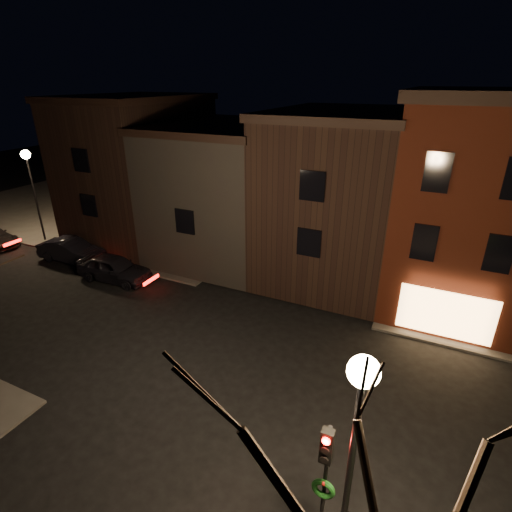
# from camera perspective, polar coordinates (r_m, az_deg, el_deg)

# --- Properties ---
(ground) EXTENTS (120.00, 120.00, 0.00)m
(ground) POSITION_cam_1_polar(r_m,az_deg,el_deg) (17.60, -3.77, -14.79)
(ground) COLOR black
(ground) RESTS_ON ground
(sidewalk_far_left) EXTENTS (30.00, 30.00, 0.12)m
(sidewalk_far_left) POSITION_cam_1_polar(r_m,az_deg,el_deg) (43.11, -14.38, 8.58)
(sidewalk_far_left) COLOR #2D2B28
(sidewalk_far_left) RESTS_ON ground
(corner_building) EXTENTS (6.50, 8.50, 10.50)m
(corner_building) POSITION_cam_1_polar(r_m,az_deg,el_deg) (22.10, 27.61, 6.56)
(corner_building) COLOR #4A190D
(corner_building) RESTS_ON ground
(row_building_a) EXTENTS (7.30, 10.30, 9.40)m
(row_building_a) POSITION_cam_1_polar(r_m,az_deg,el_deg) (23.82, 11.62, 8.51)
(row_building_a) COLOR black
(row_building_a) RESTS_ON ground
(row_building_b) EXTENTS (7.80, 10.30, 8.40)m
(row_building_b) POSITION_cam_1_polar(r_m,az_deg,el_deg) (26.54, -3.94, 9.41)
(row_building_b) COLOR black
(row_building_b) RESTS_ON ground
(row_building_c) EXTENTS (7.30, 10.30, 9.90)m
(row_building_c) POSITION_cam_1_polar(r_m,az_deg,el_deg) (30.51, -16.24, 11.91)
(row_building_c) COLOR black
(row_building_c) RESTS_ON ground
(street_lamp_near) EXTENTS (0.60, 0.60, 6.48)m
(street_lamp_near) POSITION_cam_1_polar(r_m,az_deg,el_deg) (8.31, 14.26, -21.63)
(street_lamp_near) COLOR black
(street_lamp_near) RESTS_ON sidewalk_near_right
(street_lamp_far) EXTENTS (0.60, 0.60, 6.48)m
(street_lamp_far) POSITION_cam_1_polar(r_m,az_deg,el_deg) (32.10, -29.65, 10.50)
(street_lamp_far) COLOR black
(street_lamp_far) RESTS_ON sidewalk_far_left
(traffic_signal) EXTENTS (0.58, 0.38, 4.05)m
(traffic_signal) POSITION_cam_1_polar(r_m,az_deg,el_deg) (10.47, 9.81, -28.16)
(traffic_signal) COLOR black
(traffic_signal) RESTS_ON sidewalk_near_right
(parked_car_a) EXTENTS (4.65, 2.08, 1.55)m
(parked_car_a) POSITION_cam_1_polar(r_m,az_deg,el_deg) (25.00, -19.62, -1.63)
(parked_car_a) COLOR black
(parked_car_a) RESTS_ON ground
(parked_car_b) EXTENTS (4.67, 1.84, 1.51)m
(parked_car_b) POSITION_cam_1_polar(r_m,az_deg,el_deg) (28.61, -24.85, 0.69)
(parked_car_b) COLOR black
(parked_car_b) RESTS_ON ground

